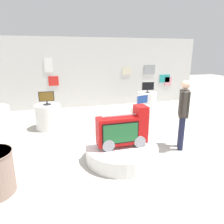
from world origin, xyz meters
The scene contains 11 objects.
ground_plane centered at (0.00, 0.00, 0.00)m, with size 30.00×30.00×0.00m, color #B2ADA3.
back_wall_display centered at (-0.01, 4.88, 1.41)m, with size 10.04×0.13×2.81m.
main_display_pedestal centered at (0.12, 0.11, 0.15)m, with size 1.54×1.54×0.31m, color silver.
novelty_firetruck_tv centered at (0.14, 0.10, 0.65)m, with size 1.06×0.40×0.86m.
display_pedestal_left_rear centered at (2.27, 3.55, 0.37)m, with size 0.73×0.73×0.74m, color silver.
tv_on_left_rear centered at (2.27, 3.54, 0.97)m, with size 0.50×0.18×0.41m.
display_pedestal_center_rear centered at (1.18, 1.53, 0.37)m, with size 0.67×0.67×0.74m, color silver.
tv_on_center_rear centered at (1.18, 1.53, 0.94)m, with size 0.41×0.18×0.35m.
display_pedestal_right_rear centered at (-1.43, 2.51, 0.37)m, with size 0.75×0.75×0.74m, color silver.
tv_on_right_rear centered at (-1.43, 2.51, 0.95)m, with size 0.44×0.23×0.39m.
shopper_browsing_near_truck centered at (1.65, 0.26, 0.96)m, with size 0.36×0.50×1.64m.
Camera 1 is at (-1.14, -3.74, 2.22)m, focal length 33.25 mm.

